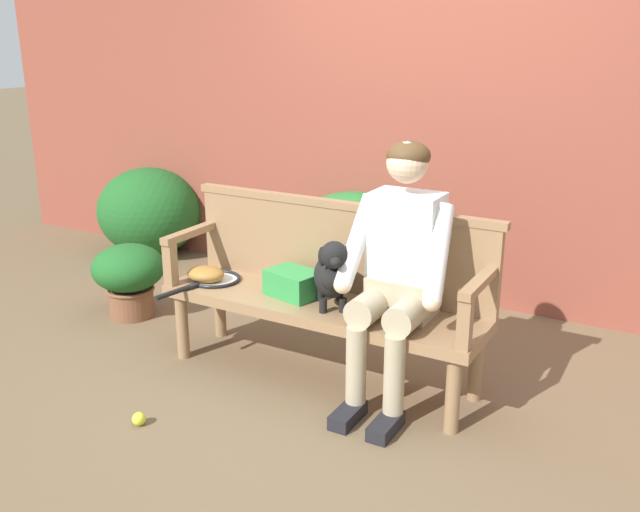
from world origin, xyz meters
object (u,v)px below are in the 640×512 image
Objects in this scene: dog_on_bench at (332,273)px; tennis_ball at (139,419)px; sports_bag at (293,283)px; potted_plant at (129,275)px; garden_bench at (320,311)px; baseball_glove at (206,274)px; tennis_racket at (212,280)px; person_seated at (399,265)px.

tennis_ball is (-0.62, -0.80, -0.61)m from dog_on_bench.
potted_plant is at bearing 174.05° from sports_bag.
dog_on_bench is 5.86× the size of tennis_ball.
baseball_glove reaches higher than garden_bench.
tennis_racket is at bearing -12.32° from potted_plant.
person_seated is 3.40× the size of dog_on_bench.
dog_on_bench is at bearing -1.28° from tennis_racket.
sports_bag is at bearing 4.47° from tennis_racket.
garden_bench is at bearing 3.64° from tennis_racket.
tennis_ball is 0.13× the size of potted_plant.
potted_plant is at bearing 172.99° from dog_on_bench.
dog_on_bench is 0.30m from sports_bag.
person_seated is 2.27× the size of tennis_racket.
baseball_glove is 0.56m from sports_bag.
tennis_racket is 1.18× the size of potted_plant.
tennis_racket is 2.07× the size of sports_bag.
garden_bench is 3.06× the size of tennis_racket.
garden_bench is 0.56m from person_seated.
sports_bag reaches higher than potted_plant.
garden_bench is 1.06m from tennis_ball.
person_seated reaches higher than dog_on_bench.
potted_plant is (-0.80, 0.20, -0.20)m from baseball_glove.
sports_bag is at bearing 179.45° from person_seated.
dog_on_bench is at bearing 52.16° from tennis_ball.
tennis_racket is (-1.13, -0.03, -0.26)m from person_seated.
baseball_glove is at bearing -174.40° from sports_bag.
baseball_glove is (-0.03, -0.01, 0.04)m from tennis_racket.
tennis_racket is at bearing -178.23° from person_seated.
dog_on_bench is at bearing -7.01° from potted_plant.
sports_bag is (-0.27, 0.06, -0.12)m from dog_on_bench.
tennis_racket is (-0.68, -0.04, 0.07)m from garden_bench.
person_seated is 5.98× the size of baseball_glove.
tennis_racket reaches higher than garden_bench.
baseball_glove is (-0.82, 0.00, -0.15)m from dog_on_bench.
tennis_racket is at bearing 178.72° from dog_on_bench.
person_seated reaches higher than tennis_ball.
garden_bench is 0.72m from baseball_glove.
garden_bench is at bearing -5.21° from potted_plant.
baseball_glove is (-0.71, -0.06, 0.10)m from garden_bench.
sports_bag is (-0.61, 0.01, -0.20)m from person_seated.
garden_bench is 1.35× the size of person_seated.
tennis_ball is (-0.96, -0.85, -0.69)m from person_seated.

